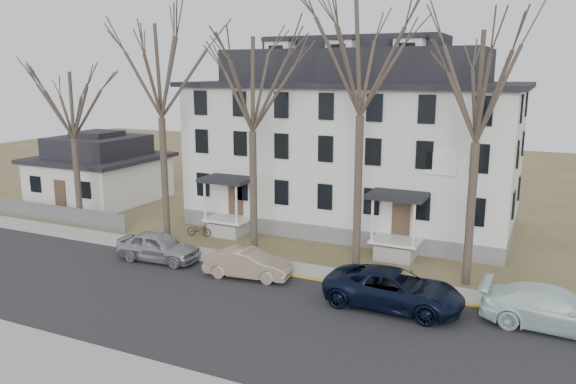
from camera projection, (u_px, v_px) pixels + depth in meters
The scene contains 17 objects.
ground at pixel (246, 345), 20.84m from camera, with size 120.00×120.00×0.00m, color brown.
main_road at pixel (271, 323), 22.61m from camera, with size 120.00×10.00×0.04m, color #27272A.
far_sidewalk at pixel (325, 275), 27.91m from camera, with size 120.00×2.00×0.08m, color #A09F97.
yellow_curb at pixel (422, 299), 25.04m from camera, with size 14.00×0.25×0.06m, color gold.
boarding_house at pixel (354, 143), 36.40m from camera, with size 20.80×12.36×12.05m.
small_house at pixel (100, 172), 43.65m from camera, with size 8.70×8.70×5.00m.
fence at pixel (44, 221), 37.97m from camera, with size 14.00×0.06×1.20m, color gray.
tree_far_left at pixel (159, 64), 31.88m from camera, with size 8.40×8.40×13.72m.
tree_mid_left at pixel (252, 78), 29.54m from camera, with size 7.80×7.80×12.74m.
tree_center at pixel (362, 47), 26.73m from camera, with size 9.00×9.00×14.70m.
tree_mid_right at pixel (480, 79), 24.76m from camera, with size 7.80×7.80×12.74m.
tree_bungalow at pixel (71, 100), 35.26m from camera, with size 6.60×6.60×10.78m.
car_silver at pixel (158, 247), 29.78m from camera, with size 1.84×4.56×1.56m, color #9A9DA0.
car_tan at pixel (248, 264), 27.41m from camera, with size 1.49×4.29×1.41m, color gray.
car_navy at pixel (394, 290), 23.91m from camera, with size 2.71×5.88×1.63m, color black.
car_white at pixel (554, 310), 21.93m from camera, with size 2.25×5.53×1.61m, color white.
bicycle_left at pixel (199, 230), 34.25m from camera, with size 0.53×1.53×0.80m, color black.
Camera 1 is at (9.55, -16.67, 9.98)m, focal length 35.00 mm.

